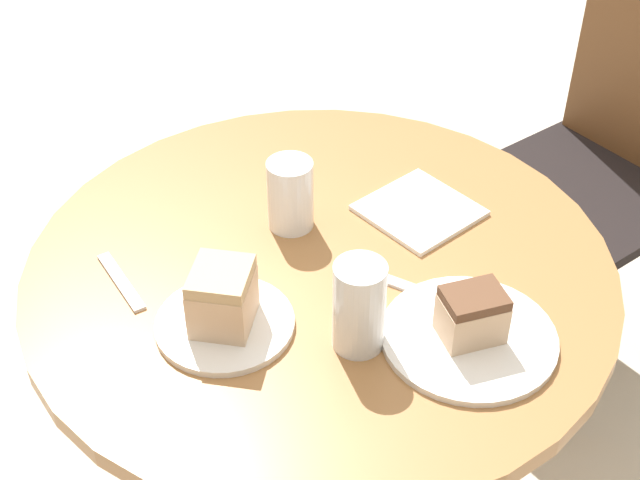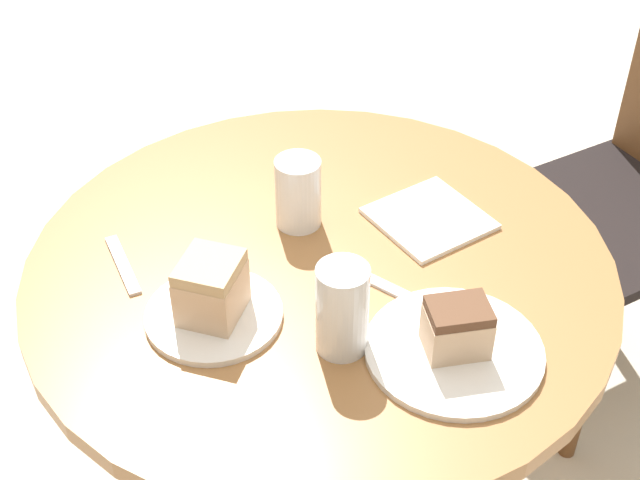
{
  "view_description": "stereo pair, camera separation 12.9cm",
  "coord_description": "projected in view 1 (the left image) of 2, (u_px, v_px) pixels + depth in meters",
  "views": [
    {
      "loc": [
        0.76,
        -0.66,
        1.56
      ],
      "look_at": [
        0.0,
        0.0,
        0.75
      ],
      "focal_mm": 50.0,
      "sensor_mm": 36.0,
      "label": 1
    },
    {
      "loc": [
        0.84,
        -0.56,
        1.56
      ],
      "look_at": [
        0.0,
        0.0,
        0.75
      ],
      "focal_mm": 50.0,
      "sensor_mm": 36.0,
      "label": 2
    }
  ],
  "objects": [
    {
      "name": "fork",
      "position": [
        395.0,
        282.0,
        1.28
      ],
      "size": [
        0.17,
        0.08,
        0.0
      ],
      "rotation": [
        0.0,
        0.0,
        0.34
      ],
      "color": "silver",
      "rests_on": "table"
    },
    {
      "name": "glass_lemonade",
      "position": [
        290.0,
        197.0,
        1.36
      ],
      "size": [
        0.07,
        0.07,
        0.11
      ],
      "color": "beige",
      "rests_on": "table"
    },
    {
      "name": "spoon",
      "position": [
        121.0,
        281.0,
        1.28
      ],
      "size": [
        0.14,
        0.04,
        0.0
      ],
      "rotation": [
        0.0,
        0.0,
        2.99
      ],
      "color": "silver",
      "rests_on": "table"
    },
    {
      "name": "table",
      "position": [
        320.0,
        349.0,
        1.44
      ],
      "size": [
        0.87,
        0.87,
        0.71
      ],
      "color": "#9E6B3D",
      "rests_on": "ground_plane"
    },
    {
      "name": "napkin_stack",
      "position": [
        419.0,
        210.0,
        1.41
      ],
      "size": [
        0.16,
        0.16,
        0.01
      ],
      "rotation": [
        0.0,
        0.0,
        0.0
      ],
      "color": "white",
      "rests_on": "table"
    },
    {
      "name": "plate_far",
      "position": [
        225.0,
        324.0,
        1.21
      ],
      "size": [
        0.19,
        0.19,
        0.01
      ],
      "color": "white",
      "rests_on": "table"
    },
    {
      "name": "chair",
      "position": [
        601.0,
        162.0,
        1.89
      ],
      "size": [
        0.44,
        0.44,
        0.98
      ],
      "rotation": [
        0.0,
        0.0,
        -0.07
      ],
      "color": "brown",
      "rests_on": "ground_plane"
    },
    {
      "name": "cake_slice_far",
      "position": [
        222.0,
        297.0,
        1.18
      ],
      "size": [
        0.12,
        0.12,
        0.09
      ],
      "rotation": [
        0.0,
        0.0,
        0.68
      ],
      "color": "beige",
      "rests_on": "plate_far"
    },
    {
      "name": "plate_near",
      "position": [
        469.0,
        337.0,
        1.19
      ],
      "size": [
        0.24,
        0.24,
        0.01
      ],
      "color": "white",
      "rests_on": "table"
    },
    {
      "name": "glass_water",
      "position": [
        359.0,
        310.0,
        1.15
      ],
      "size": [
        0.07,
        0.07,
        0.13
      ],
      "color": "silver",
      "rests_on": "table"
    },
    {
      "name": "cake_slice_near",
      "position": [
        472.0,
        315.0,
        1.16
      ],
      "size": [
        0.09,
        0.1,
        0.07
      ],
      "rotation": [
        0.0,
        0.0,
        5.88
      ],
      "color": "beige",
      "rests_on": "plate_near"
    }
  ]
}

